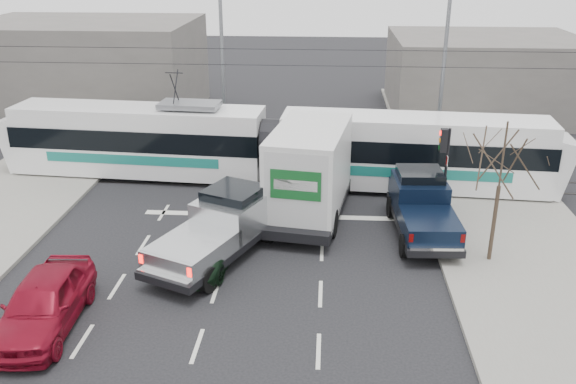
# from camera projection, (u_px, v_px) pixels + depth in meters

# --- Properties ---
(ground) EXTENTS (120.00, 120.00, 0.00)m
(ground) POSITION_uv_depth(u_px,v_px,m) (268.00, 292.00, 19.72)
(ground) COLOR black
(ground) RESTS_ON ground
(sidewalk_right) EXTENTS (6.00, 60.00, 0.15)m
(sidewalk_right) POSITION_uv_depth(u_px,v_px,m) (553.00, 300.00, 19.13)
(sidewalk_right) COLOR gray
(sidewalk_right) RESTS_ON ground
(rails) EXTENTS (60.00, 1.60, 0.03)m
(rails) POSITION_uv_depth(u_px,v_px,m) (289.00, 181.00, 28.97)
(rails) COLOR #33302D
(rails) RESTS_ON ground
(building_left) EXTENTS (14.00, 10.00, 6.00)m
(building_left) POSITION_uv_depth(u_px,v_px,m) (88.00, 68.00, 39.82)
(building_left) COLOR slate
(building_left) RESTS_ON ground
(building_right) EXTENTS (12.00, 10.00, 5.00)m
(building_right) POSITION_uv_depth(u_px,v_px,m) (484.00, 75.00, 40.23)
(building_right) COLOR slate
(building_right) RESTS_ON ground
(bare_tree) EXTENTS (2.40, 2.40, 5.00)m
(bare_tree) POSITION_uv_depth(u_px,v_px,m) (502.00, 161.00, 20.14)
(bare_tree) COLOR #47382B
(bare_tree) RESTS_ON ground
(traffic_signal) EXTENTS (0.44, 0.44, 3.60)m
(traffic_signal) POSITION_uv_depth(u_px,v_px,m) (444.00, 153.00, 24.30)
(traffic_signal) COLOR black
(traffic_signal) RESTS_ON ground
(street_lamp_near) EXTENTS (2.38, 0.25, 9.00)m
(street_lamp_near) POSITION_uv_depth(u_px,v_px,m) (440.00, 60.00, 30.29)
(street_lamp_near) COLOR slate
(street_lamp_near) RESTS_ON ground
(street_lamp_far) EXTENTS (2.38, 0.25, 9.00)m
(street_lamp_far) POSITION_uv_depth(u_px,v_px,m) (219.00, 51.00, 32.86)
(street_lamp_far) COLOR slate
(street_lamp_far) RESTS_ON ground
(catenary) EXTENTS (60.00, 0.20, 7.00)m
(catenary) POSITION_uv_depth(u_px,v_px,m) (289.00, 101.00, 27.52)
(catenary) COLOR black
(catenary) RESTS_ON ground
(tram) EXTENTS (24.91, 4.27, 5.06)m
(tram) POSITION_uv_depth(u_px,v_px,m) (272.00, 146.00, 28.26)
(tram) COLOR white
(tram) RESTS_ON ground
(silver_pickup) EXTENTS (4.48, 6.62, 2.29)m
(silver_pickup) POSITION_uv_depth(u_px,v_px,m) (223.00, 225.00, 21.74)
(silver_pickup) COLOR black
(silver_pickup) RESTS_ON ground
(box_truck) EXTENTS (3.81, 8.04, 3.86)m
(box_truck) POSITION_uv_depth(u_px,v_px,m) (312.00, 170.00, 24.88)
(box_truck) COLOR black
(box_truck) RESTS_ON ground
(navy_pickup) EXTENTS (2.36, 5.56, 2.30)m
(navy_pickup) POSITION_uv_depth(u_px,v_px,m) (422.00, 205.00, 23.45)
(navy_pickup) COLOR black
(navy_pickup) RESTS_ON ground
(green_car) EXTENTS (3.03, 5.18, 1.35)m
(green_car) POSITION_uv_depth(u_px,v_px,m) (204.00, 244.00, 21.38)
(green_car) COLOR black
(green_car) RESTS_ON ground
(red_car) EXTENTS (2.16, 4.85, 1.62)m
(red_car) POSITION_uv_depth(u_px,v_px,m) (44.00, 303.00, 17.63)
(red_car) COLOR maroon
(red_car) RESTS_ON ground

